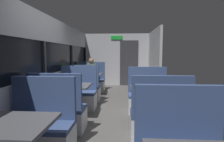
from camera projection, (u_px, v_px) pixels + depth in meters
The scene contains 16 objects.
ground_plane at pixel (110, 119), 3.90m from camera, with size 3.30×9.20×0.02m, color #514F4C.
carriage_window_panel_left at pixel (44, 68), 3.87m from camera, with size 0.09×8.48×2.30m.
carriage_end_bulkhead at pixel (118, 60), 7.94m from camera, with size 2.90×0.11×2.30m.
carriage_aisle_panel_right at pixel (154, 61), 6.67m from camera, with size 0.08×2.40×2.30m, color #B2B2B7.
dining_table_near_window at pixel (7, 132), 1.81m from camera, with size 0.90×0.70×0.74m.
bench_near_window_facing_entry at pixel (40, 131), 2.54m from camera, with size 0.95×0.50×1.10m.
dining_table_mid_window at pixel (70, 89), 3.93m from camera, with size 0.90×0.70×0.74m.
bench_mid_window_facing_end at pixel (59, 114), 3.27m from camera, with size 0.95×0.50×1.10m.
bench_mid_window_facing_entry at pixel (78, 96), 4.66m from camera, with size 0.95×0.50×1.10m.
dining_table_far_window at pixel (88, 77), 6.06m from camera, with size 0.90×0.70×0.74m.
bench_far_window_facing_end at pixel (84, 90), 5.39m from camera, with size 0.95×0.50×1.10m.
bench_far_window_facing_entry at pixel (92, 82), 6.78m from camera, with size 0.95×0.50×1.10m.
dining_table_rear_aisle at pixel (153, 93), 3.62m from camera, with size 0.90×0.70×0.74m.
bench_rear_aisle_facing_end at pixel (159, 120), 2.96m from camera, with size 0.95×0.50×1.10m.
bench_rear_aisle_facing_entry at pixel (148, 99), 4.35m from camera, with size 0.95×0.50×1.10m.
seated_passenger at pixel (92, 77), 6.69m from camera, with size 0.47×0.55×1.26m.
Camera 1 is at (0.28, -3.76, 1.44)m, focal length 28.43 mm.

